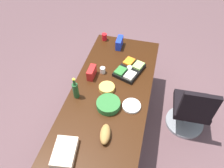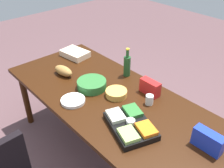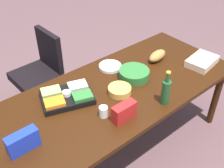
{
  "view_description": "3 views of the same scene",
  "coord_description": "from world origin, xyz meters",
  "px_view_note": "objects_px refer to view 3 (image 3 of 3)",
  "views": [
    {
      "loc": [
        1.72,
        0.46,
        2.82
      ],
      "look_at": [
        -0.06,
        0.0,
        0.83
      ],
      "focal_mm": 34.3,
      "sensor_mm": 36.0,
      "label": 1
    },
    {
      "loc": [
        -1.43,
        1.26,
        2.15
      ],
      "look_at": [
        0.09,
        -0.09,
        0.83
      ],
      "focal_mm": 40.74,
      "sensor_mm": 36.0,
      "label": 2
    },
    {
      "loc": [
        -1.26,
        -1.44,
        2.26
      ],
      "look_at": [
        -0.05,
        0.0,
        0.84
      ],
      "focal_mm": 44.14,
      "sensor_mm": 36.0,
      "label": 3
    }
  ],
  "objects_px": {
    "chip_bowl": "(120,90)",
    "sheet_cake": "(202,61)",
    "wine_bottle": "(166,91)",
    "salad_bowl": "(134,74)",
    "chip_bag_blue": "(23,142)",
    "veggie_tray": "(67,96)",
    "paper_cup": "(103,112)",
    "conference_table": "(117,96)",
    "bread_loaf": "(157,56)",
    "chip_bag_red": "(124,112)",
    "paper_plate_stack": "(110,66)",
    "office_chair": "(41,80)"
  },
  "relations": [
    {
      "from": "paper_cup",
      "to": "salad_bowl",
      "type": "relative_size",
      "value": 0.32
    },
    {
      "from": "paper_cup",
      "to": "chip_bag_red",
      "type": "xyz_separation_m",
      "value": [
        0.1,
        -0.12,
        0.02
      ]
    },
    {
      "from": "veggie_tray",
      "to": "chip_bag_red",
      "type": "bearing_deg",
      "value": -65.65
    },
    {
      "from": "office_chair",
      "to": "veggie_tray",
      "type": "bearing_deg",
      "value": -101.09
    },
    {
      "from": "paper_cup",
      "to": "bread_loaf",
      "type": "xyz_separation_m",
      "value": [
        0.94,
        0.3,
        0.01
      ]
    },
    {
      "from": "chip_bowl",
      "to": "chip_bag_blue",
      "type": "bearing_deg",
      "value": -177.14
    },
    {
      "from": "office_chair",
      "to": "chip_bag_blue",
      "type": "relative_size",
      "value": 4.2
    },
    {
      "from": "office_chair",
      "to": "paper_plate_stack",
      "type": "distance_m",
      "value": 0.97
    },
    {
      "from": "conference_table",
      "to": "sheet_cake",
      "type": "bearing_deg",
      "value": -14.37
    },
    {
      "from": "conference_table",
      "to": "salad_bowl",
      "type": "distance_m",
      "value": 0.27
    },
    {
      "from": "office_chair",
      "to": "wine_bottle",
      "type": "xyz_separation_m",
      "value": [
        0.42,
        -1.47,
        0.52
      ]
    },
    {
      "from": "veggie_tray",
      "to": "paper_cup",
      "type": "distance_m",
      "value": 0.37
    },
    {
      "from": "veggie_tray",
      "to": "wine_bottle",
      "type": "xyz_separation_m",
      "value": [
        0.6,
        -0.55,
        0.08
      ]
    },
    {
      "from": "conference_table",
      "to": "bread_loaf",
      "type": "bearing_deg",
      "value": 9.45
    },
    {
      "from": "paper_plate_stack",
      "to": "chip_bag_blue",
      "type": "relative_size",
      "value": 1.0
    },
    {
      "from": "salad_bowl",
      "to": "sheet_cake",
      "type": "xyz_separation_m",
      "value": [
        0.68,
        -0.27,
        -0.01
      ]
    },
    {
      "from": "salad_bowl",
      "to": "chip_bag_red",
      "type": "relative_size",
      "value": 1.42
    },
    {
      "from": "conference_table",
      "to": "sheet_cake",
      "type": "relative_size",
      "value": 7.24
    },
    {
      "from": "conference_table",
      "to": "bread_loaf",
      "type": "xyz_separation_m",
      "value": [
        0.64,
        0.11,
        0.12
      ]
    },
    {
      "from": "paper_plate_stack",
      "to": "conference_table",
      "type": "bearing_deg",
      "value": -120.31
    },
    {
      "from": "chip_bowl",
      "to": "paper_plate_stack",
      "type": "height_order",
      "value": "chip_bowl"
    },
    {
      "from": "chip_bag_red",
      "to": "wine_bottle",
      "type": "xyz_separation_m",
      "value": [
        0.38,
        -0.08,
        0.05
      ]
    },
    {
      "from": "bread_loaf",
      "to": "chip_bag_blue",
      "type": "xyz_separation_m",
      "value": [
        -1.56,
        -0.2,
        0.02
      ]
    },
    {
      "from": "paper_cup",
      "to": "bread_loaf",
      "type": "distance_m",
      "value": 0.98
    },
    {
      "from": "conference_table",
      "to": "salad_bowl",
      "type": "xyz_separation_m",
      "value": [
        0.24,
        0.04,
        0.11
      ]
    },
    {
      "from": "office_chair",
      "to": "salad_bowl",
      "type": "relative_size",
      "value": 3.25
    },
    {
      "from": "conference_table",
      "to": "bread_loaf",
      "type": "height_order",
      "value": "bread_loaf"
    },
    {
      "from": "sheet_cake",
      "to": "chip_bowl",
      "type": "bearing_deg",
      "value": 168.91
    },
    {
      "from": "bread_loaf",
      "to": "salad_bowl",
      "type": "bearing_deg",
      "value": -169.89
    },
    {
      "from": "chip_bowl",
      "to": "paper_plate_stack",
      "type": "distance_m",
      "value": 0.4
    },
    {
      "from": "bread_loaf",
      "to": "chip_bowl",
      "type": "relative_size",
      "value": 1.19
    },
    {
      "from": "paper_cup",
      "to": "wine_bottle",
      "type": "relative_size",
      "value": 0.29
    },
    {
      "from": "wine_bottle",
      "to": "sheet_cake",
      "type": "bearing_deg",
      "value": 11.72
    },
    {
      "from": "veggie_tray",
      "to": "chip_bowl",
      "type": "height_order",
      "value": "veggie_tray"
    },
    {
      "from": "office_chair",
      "to": "chip_bowl",
      "type": "height_order",
      "value": "office_chair"
    },
    {
      "from": "bread_loaf",
      "to": "chip_bag_red",
      "type": "height_order",
      "value": "chip_bag_red"
    },
    {
      "from": "chip_bowl",
      "to": "conference_table",
      "type": "bearing_deg",
      "value": 76.86
    },
    {
      "from": "paper_cup",
      "to": "paper_plate_stack",
      "type": "bearing_deg",
      "value": 46.0
    },
    {
      "from": "paper_plate_stack",
      "to": "office_chair",
      "type": "bearing_deg",
      "value": 117.41
    },
    {
      "from": "chip_bag_blue",
      "to": "chip_bowl",
      "type": "bearing_deg",
      "value": 2.86
    },
    {
      "from": "salad_bowl",
      "to": "bread_loaf",
      "type": "height_order",
      "value": "bread_loaf"
    },
    {
      "from": "veggie_tray",
      "to": "chip_bag_blue",
      "type": "height_order",
      "value": "chip_bag_blue"
    },
    {
      "from": "office_chair",
      "to": "paper_cup",
      "type": "relative_size",
      "value": 10.27
    },
    {
      "from": "paper_cup",
      "to": "paper_plate_stack",
      "type": "relative_size",
      "value": 0.41
    },
    {
      "from": "wine_bottle",
      "to": "salad_bowl",
      "type": "bearing_deg",
      "value": 82.5
    },
    {
      "from": "chip_bag_red",
      "to": "conference_table",
      "type": "bearing_deg",
      "value": 58.0
    },
    {
      "from": "chip_bowl",
      "to": "chip_bag_blue",
      "type": "distance_m",
      "value": 0.91
    },
    {
      "from": "paper_cup",
      "to": "wine_bottle",
      "type": "height_order",
      "value": "wine_bottle"
    },
    {
      "from": "chip_bowl",
      "to": "sheet_cake",
      "type": "xyz_separation_m",
      "value": [
        0.93,
        -0.18,
        0.01
      ]
    },
    {
      "from": "paper_plate_stack",
      "to": "veggie_tray",
      "type": "bearing_deg",
      "value": -166.4
    }
  ]
}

